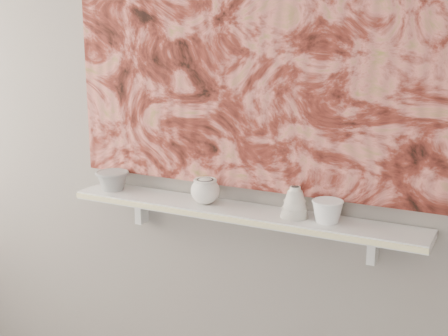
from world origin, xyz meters
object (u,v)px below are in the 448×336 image
Objects in this scene: shelf at (240,213)px; cup_cream at (205,191)px; bell_vessel at (295,202)px; bowl_white at (328,211)px; bowl_grey at (113,180)px; painting at (251,43)px.

shelf is 12.50× the size of cup_cream.
cup_cream is 0.36m from bell_vessel.
bell_vessel is 0.12m from bowl_white.
bell_vessel reaches higher than cup_cream.
bowl_white is (0.12, 0.00, -0.02)m from bell_vessel.
bell_vessel is at bearing 0.00° from cup_cream.
cup_cream is at bearing 180.00° from shelf.
shelf is 12.31× the size of bell_vessel.
bowl_grey and bowl_white have the same top height.
bowl_grey is at bearing 180.00° from bowl_white.
bell_vessel is (0.22, -0.08, -0.55)m from painting.
bowl_white is at bearing -13.41° from painting.
bell_vessel is (0.36, 0.00, 0.01)m from cup_cream.
bowl_white is at bearing 0.00° from bell_vessel.
bell_vessel reaches higher than bowl_grey.
bell_vessel is (0.22, 0.00, 0.07)m from shelf.
bowl_grey is at bearing 180.00° from shelf.
bowl_grey is 1.25× the size of bowl_white.
bowl_grey is 0.44m from cup_cream.
cup_cream is 0.49m from bowl_white.
bowl_white is at bearing 0.00° from shelf.
painting is 0.67m from bowl_white.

